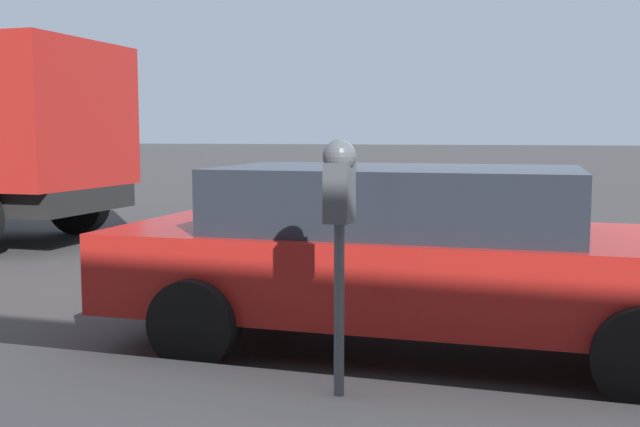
{
  "coord_description": "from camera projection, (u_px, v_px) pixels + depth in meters",
  "views": [
    {
      "loc": [
        -6.57,
        -0.64,
        1.64
      ],
      "look_at": [
        -2.23,
        0.68,
        1.16
      ],
      "focal_mm": 42.0,
      "sensor_mm": 36.0,
      "label": 1
    }
  ],
  "objects": [
    {
      "name": "ground_plane",
      "position": [
        467.0,
        321.0,
        6.61
      ],
      "size": [
        220.0,
        220.0,
        0.0
      ],
      "primitive_type": "plane",
      "color": "#3D3A3A"
    },
    {
      "name": "parking_meter",
      "position": [
        339.0,
        202.0,
        4.21
      ],
      "size": [
        0.21,
        0.19,
        1.47
      ],
      "color": "#4C5156",
      "rests_on": "sidewalk"
    },
    {
      "name": "car_red",
      "position": [
        416.0,
        253.0,
        5.66
      ],
      "size": [
        2.07,
        4.76,
        1.4
      ],
      "rotation": [
        0.0,
        0.0,
        3.16
      ],
      "color": "#B21E19",
      "rests_on": "ground_plane"
    }
  ]
}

